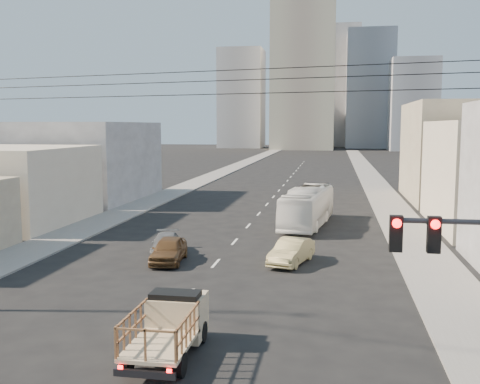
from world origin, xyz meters
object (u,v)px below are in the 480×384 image
(city_bus, at_px, (308,207))
(sedan_tan, at_px, (291,251))
(sedan_brown, at_px, (169,250))
(sedan_grey, at_px, (166,244))
(flatbed_pickup, at_px, (169,323))

(city_bus, bearing_deg, sedan_tan, -83.88)
(sedan_brown, distance_m, sedan_tan, 6.89)
(sedan_brown, bearing_deg, sedan_tan, 1.44)
(city_bus, height_order, sedan_grey, city_bus)
(city_bus, relative_size, sedan_tan, 2.53)
(flatbed_pickup, distance_m, sedan_tan, 13.56)
(sedan_brown, relative_size, sedan_grey, 1.01)
(city_bus, relative_size, sedan_grey, 2.57)
(sedan_tan, relative_size, sedan_grey, 1.02)
(sedan_grey, bearing_deg, city_bus, 41.25)
(city_bus, height_order, sedan_tan, city_bus)
(flatbed_pickup, height_order, sedan_grey, flatbed_pickup)
(city_bus, bearing_deg, sedan_grey, -117.85)
(sedan_brown, xyz_separation_m, sedan_tan, (6.84, 0.81, -0.02))
(city_bus, xyz_separation_m, sedan_grey, (-7.86, -11.08, -0.88))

